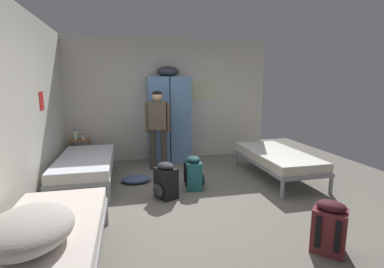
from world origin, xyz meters
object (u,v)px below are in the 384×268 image
object	(u,v)px
bedding_heap	(28,229)
backpack_black	(165,181)
lotion_bottle	(83,137)
locker_bank	(169,118)
person_traveler	(158,123)
clothes_pile_denim	(136,179)
bed_right	(277,157)
shelf_unit	(80,150)
water_bottle	(75,135)
bed_left_front	(46,241)
backpack_teal	(194,173)
bed_left_rear	(85,163)
backpack_maroon	(329,228)

from	to	relation	value
bedding_heap	backpack_black	bearing A→B (deg)	54.70
bedding_heap	lotion_bottle	world-z (taller)	bedding_heap
locker_bank	person_traveler	distance (m)	0.65
lotion_bottle	clothes_pile_denim	distance (m)	1.67
bed_right	shelf_unit	bearing A→B (deg)	156.51
bed_right	water_bottle	distance (m)	4.02
shelf_unit	bed_right	bearing A→B (deg)	-23.49
locker_bank	backpack_black	xyz separation A→B (m)	(-0.36, -2.03, -0.71)
bed_left_front	backpack_teal	xyz separation A→B (m)	(1.75, 1.85, -0.12)
locker_bank	backpack_black	size ratio (longest dim) A/B	3.76
person_traveler	bed_right	bearing A→B (deg)	-25.71
locker_bank	bed_left_front	distance (m)	4.00
bed_left_front	water_bottle	size ratio (longest dim) A/B	8.50
bed_left_rear	clothes_pile_denim	bearing A→B (deg)	-5.54
backpack_maroon	locker_bank	bearing A→B (deg)	106.03
bed_left_rear	person_traveler	distance (m)	1.53
water_bottle	backpack_teal	bearing A→B (deg)	-40.58
bed_left_front	locker_bank	bearing A→B (deg)	66.04
backpack_black	clothes_pile_denim	xyz separation A→B (m)	(-0.41, 0.80, -0.21)
backpack_maroon	backpack_black	distance (m)	2.27
locker_bank	backpack_maroon	bearing A→B (deg)	-73.97
bed_right	lotion_bottle	xyz separation A→B (m)	(-3.54, 1.53, 0.24)
backpack_black	clothes_pile_denim	size ratio (longest dim) A/B	1.09
water_bottle	lotion_bottle	distance (m)	0.17
bed_left_rear	bedding_heap	world-z (taller)	bedding_heap
bedding_heap	person_traveler	size ratio (longest dim) A/B	0.49
locker_bank	backpack_black	world-z (taller)	locker_bank
shelf_unit	bed_left_front	size ratio (longest dim) A/B	0.30
bed_left_front	backpack_black	bearing A→B (deg)	51.77
shelf_unit	backpack_black	size ratio (longest dim) A/B	1.04
bed_left_front	clothes_pile_denim	world-z (taller)	bed_left_front
person_traveler	clothes_pile_denim	distance (m)	1.20
bed_right	backpack_maroon	world-z (taller)	backpack_maroon
lotion_bottle	backpack_maroon	distance (m)	4.73
bed_left_rear	bedding_heap	size ratio (longest dim) A/B	2.45
locker_bank	person_traveler	xyz separation A→B (m)	(-0.30, -0.58, -0.02)
bedding_heap	person_traveler	distance (m)	3.55
person_traveler	backpack_black	bearing A→B (deg)	-92.31
bed_left_front	bed_left_rear	xyz separation A→B (m)	(0.00, 2.46, 0.00)
bedding_heap	lotion_bottle	bearing A→B (deg)	92.07
water_bottle	bed_right	bearing A→B (deg)	-23.29
clothes_pile_denim	bed_left_rear	bearing A→B (deg)	174.46
person_traveler	backpack_black	world-z (taller)	person_traveler
bedding_heap	person_traveler	world-z (taller)	person_traveler
bed_right	backpack_black	xyz separation A→B (m)	(-2.11, -0.46, -0.12)
lotion_bottle	backpack_black	world-z (taller)	lotion_bottle
backpack_teal	shelf_unit	bearing A→B (deg)	138.63
bed_left_front	backpack_black	distance (m)	2.02
person_traveler	clothes_pile_denim	xyz separation A→B (m)	(-0.47, -0.65, -0.89)
shelf_unit	lotion_bottle	size ratio (longest dim) A/B	4.46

